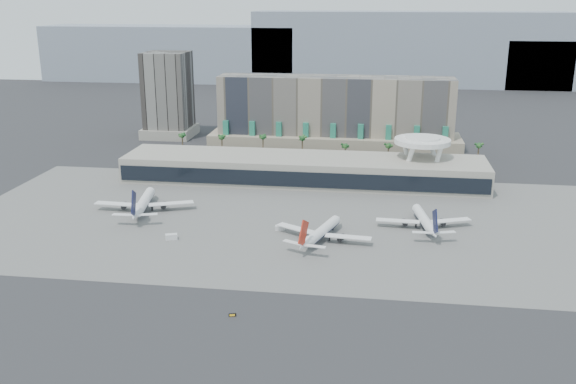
# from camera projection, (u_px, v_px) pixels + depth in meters

# --- Properties ---
(ground) EXTENTS (900.00, 900.00, 0.00)m
(ground) POSITION_uv_depth(u_px,v_px,m) (262.00, 278.00, 201.32)
(ground) COLOR #232326
(ground) RESTS_ON ground
(apron_pad) EXTENTS (260.00, 130.00, 0.06)m
(apron_pad) POSITION_uv_depth(u_px,v_px,m) (287.00, 220.00, 253.36)
(apron_pad) COLOR #5B5B59
(apron_pad) RESTS_ON ground
(mountain_ridge) EXTENTS (680.00, 60.00, 70.00)m
(mountain_ridge) POSITION_uv_depth(u_px,v_px,m) (374.00, 53.00, 633.53)
(mountain_ridge) COLOR gray
(mountain_ridge) RESTS_ON ground
(hotel) EXTENTS (140.00, 30.00, 42.00)m
(hotel) POSITION_uv_depth(u_px,v_px,m) (335.00, 122.00, 360.08)
(hotel) COLOR gray
(hotel) RESTS_ON ground
(office_tower) EXTENTS (30.00, 30.00, 52.00)m
(office_tower) POSITION_uv_depth(u_px,v_px,m) (168.00, 100.00, 396.60)
(office_tower) COLOR black
(office_tower) RESTS_ON ground
(terminal) EXTENTS (170.00, 32.50, 14.50)m
(terminal) POSITION_uv_depth(u_px,v_px,m) (303.00, 168.00, 303.34)
(terminal) COLOR #AEA899
(terminal) RESTS_ON ground
(saucer_structure) EXTENTS (26.00, 26.00, 21.89)m
(saucer_structure) POSITION_uv_depth(u_px,v_px,m) (422.00, 144.00, 298.27)
(saucer_structure) COLOR white
(saucer_structure) RESTS_ON ground
(palm_row) EXTENTS (157.80, 2.80, 13.10)m
(palm_row) POSITION_uv_depth(u_px,v_px,m) (325.00, 144.00, 334.50)
(palm_row) COLOR brown
(palm_row) RESTS_ON ground
(airliner_left) EXTENTS (40.38, 41.88, 14.54)m
(airliner_left) POSITION_uv_depth(u_px,v_px,m) (143.00, 203.00, 262.10)
(airliner_left) COLOR white
(airliner_left) RESTS_ON ground
(airliner_centre) EXTENTS (35.63, 36.89, 13.14)m
(airliner_centre) POSITION_uv_depth(u_px,v_px,m) (321.00, 232.00, 230.97)
(airliner_centre) COLOR white
(airliner_centre) RESTS_ON ground
(airliner_right) EXTENTS (36.25, 37.59, 13.04)m
(airliner_right) POSITION_uv_depth(u_px,v_px,m) (424.00, 220.00, 243.31)
(airliner_right) COLOR white
(airliner_right) RESTS_ON ground
(service_vehicle_a) EXTENTS (4.71, 3.42, 2.08)m
(service_vehicle_a) POSITION_uv_depth(u_px,v_px,m) (171.00, 237.00, 232.41)
(service_vehicle_a) COLOR silver
(service_vehicle_a) RESTS_ON ground
(service_vehicle_b) EXTENTS (3.71, 2.37, 1.81)m
(service_vehicle_b) POSITION_uv_depth(u_px,v_px,m) (280.00, 228.00, 241.69)
(service_vehicle_b) COLOR silver
(service_vehicle_b) RESTS_ON ground
(taxiway_sign) EXTENTS (2.08, 0.85, 0.95)m
(taxiway_sign) POSITION_uv_depth(u_px,v_px,m) (232.00, 315.00, 176.85)
(taxiway_sign) COLOR black
(taxiway_sign) RESTS_ON ground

